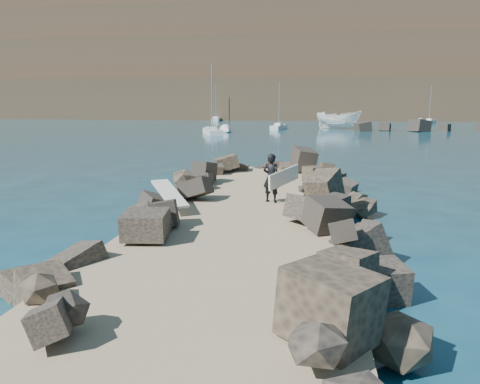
{
  "coord_description": "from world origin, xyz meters",
  "views": [
    {
      "loc": [
        2.06,
        -14.41,
        4.12
      ],
      "look_at": [
        0.0,
        -1.0,
        1.5
      ],
      "focal_mm": 35.0,
      "sensor_mm": 36.0,
      "label": 1
    }
  ],
  "objects_px": {
    "boat_imported": "(338,120)",
    "sailboat_b": "(279,127)",
    "surfboard_resting": "(169,197)",
    "surfer_with_board": "(273,178)"
  },
  "relations": [
    {
      "from": "boat_imported",
      "to": "sailboat_b",
      "type": "height_order",
      "value": "sailboat_b"
    },
    {
      "from": "surfboard_resting",
      "to": "surfer_with_board",
      "type": "relative_size",
      "value": 1.18
    },
    {
      "from": "boat_imported",
      "to": "sailboat_b",
      "type": "bearing_deg",
      "value": 129.33
    },
    {
      "from": "boat_imported",
      "to": "surfer_with_board",
      "type": "height_order",
      "value": "boat_imported"
    },
    {
      "from": "surfboard_resting",
      "to": "sailboat_b",
      "type": "bearing_deg",
      "value": 56.14
    },
    {
      "from": "boat_imported",
      "to": "surfer_with_board",
      "type": "relative_size",
      "value": 3.59
    },
    {
      "from": "surfer_with_board",
      "to": "sailboat_b",
      "type": "height_order",
      "value": "sailboat_b"
    },
    {
      "from": "surfer_with_board",
      "to": "sailboat_b",
      "type": "relative_size",
      "value": 0.28
    },
    {
      "from": "surfboard_resting",
      "to": "surfer_with_board",
      "type": "xyz_separation_m",
      "value": [
        3.29,
        1.73,
        0.44
      ]
    },
    {
      "from": "surfboard_resting",
      "to": "surfer_with_board",
      "type": "distance_m",
      "value": 3.74
    }
  ]
}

